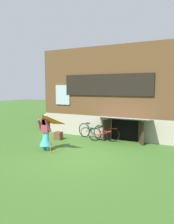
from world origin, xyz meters
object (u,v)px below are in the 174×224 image
person (46,135)px  bicycle_red (104,134)px  wooden_crate (58,136)px  kite (42,125)px  bicycle_green (92,131)px

person → bicycle_red: person is taller
bicycle_red → wooden_crate: bearing=-177.1°
kite → wooden_crate: kite is taller
bicycle_green → wooden_crate: 1.74m
bicycle_red → person: bearing=-138.4°
bicycle_red → wooden_crate: (-2.22, -0.70, -0.15)m
bicycle_red → kite: bearing=-128.5°
bicycle_red → wooden_crate: 2.33m
bicycle_green → wooden_crate: bicycle_green is taller
person → kite: bearing=-79.2°
bicycle_green → wooden_crate: size_ratio=4.37×
wooden_crate → bicycle_red: bearing=17.6°
bicycle_red → wooden_crate: bicycle_red is taller
person → wooden_crate: 1.92m
person → bicycle_green: (0.89, 2.74, -0.26)m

